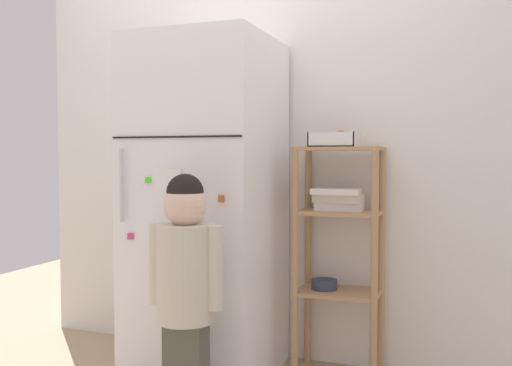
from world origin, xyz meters
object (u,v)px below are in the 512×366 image
Objects in this scene: refrigerator at (207,208)px; fruit_bin at (335,140)px; pantry_shelf_unit at (338,232)px; child_standing at (186,272)px.

refrigerator reaches higher than fruit_bin.
child_standing is at bearing -124.51° from pantry_shelf_unit.
refrigerator is 1.47× the size of pantry_shelf_unit.
fruit_bin is at bearing 55.44° from child_standing.
child_standing is at bearing -74.20° from refrigerator.
refrigerator is 0.74m from fruit_bin.
fruit_bin is at bearing 15.52° from refrigerator.
fruit_bin reaches higher than pantry_shelf_unit.
pantry_shelf_unit is (0.49, 0.72, 0.10)m from child_standing.
refrigerator is at bearing 105.80° from child_standing.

